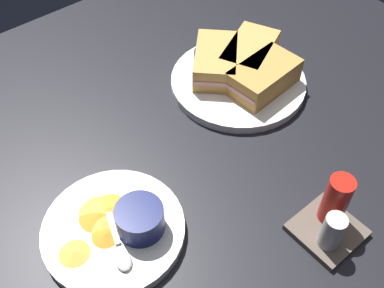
# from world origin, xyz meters

# --- Properties ---
(ground_plane) EXTENTS (1.10, 1.10, 0.03)m
(ground_plane) POSITION_xyz_m (0.00, 0.00, -0.01)
(ground_plane) COLOR black
(plate_sandwich_main) EXTENTS (0.25, 0.25, 0.02)m
(plate_sandwich_main) POSITION_xyz_m (-0.09, -0.10, 0.01)
(plate_sandwich_main) COLOR white
(plate_sandwich_main) RESTS_ON ground_plane
(sandwich_half_near) EXTENTS (0.14, 0.09, 0.05)m
(sandwich_half_near) POSITION_xyz_m (-0.11, -0.06, 0.04)
(sandwich_half_near) COLOR #C68C42
(sandwich_half_near) RESTS_ON plate_sandwich_main
(sandwich_half_far) EXTENTS (0.15, 0.12, 0.05)m
(sandwich_half_far) POSITION_xyz_m (-0.14, -0.12, 0.04)
(sandwich_half_far) COLOR tan
(sandwich_half_far) RESTS_ON plate_sandwich_main
(sandwich_half_extra) EXTENTS (0.15, 0.15, 0.05)m
(sandwich_half_extra) POSITION_xyz_m (-0.07, -0.15, 0.04)
(sandwich_half_extra) COLOR tan
(sandwich_half_extra) RESTS_ON plate_sandwich_main
(ramekin_dark_sauce) EXTENTS (0.08, 0.08, 0.03)m
(ramekin_dark_sauce) POSITION_xyz_m (-0.08, -0.16, 0.03)
(ramekin_dark_sauce) COLOR #0C144C
(ramekin_dark_sauce) RESTS_ON plate_sandwich_main
(spoon_by_dark_ramekin) EXTENTS (0.06, 0.09, 0.01)m
(spoon_by_dark_ramekin) POSITION_xyz_m (-0.11, -0.11, 0.02)
(spoon_by_dark_ramekin) COLOR silver
(spoon_by_dark_ramekin) RESTS_ON plate_sandwich_main
(plate_chips_companion) EXTENTS (0.21, 0.21, 0.02)m
(plate_chips_companion) POSITION_xyz_m (0.27, 0.01, 0.01)
(plate_chips_companion) COLOR white
(plate_chips_companion) RESTS_ON ground_plane
(ramekin_light_gravy) EXTENTS (0.07, 0.07, 0.04)m
(ramekin_light_gravy) POSITION_xyz_m (0.24, 0.04, 0.04)
(ramekin_light_gravy) COLOR #0C144C
(ramekin_light_gravy) RESTS_ON plate_chips_companion
(spoon_by_gravy_ramekin) EXTENTS (0.05, 0.10, 0.01)m
(spoon_by_gravy_ramekin) POSITION_xyz_m (0.28, 0.06, 0.02)
(spoon_by_gravy_ramekin) COLOR silver
(spoon_by_gravy_ramekin) RESTS_ON plate_chips_companion
(plantain_chip_scatter) EXTENTS (0.13, 0.10, 0.01)m
(plantain_chip_scatter) POSITION_xyz_m (0.28, -0.01, 0.02)
(plantain_chip_scatter) COLOR gold
(plantain_chip_scatter) RESTS_ON plate_chips_companion
(condiment_caddy) EXTENTS (0.09, 0.09, 0.10)m
(condiment_caddy) POSITION_xyz_m (0.02, 0.21, 0.03)
(condiment_caddy) COLOR brown
(condiment_caddy) RESTS_ON ground_plane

